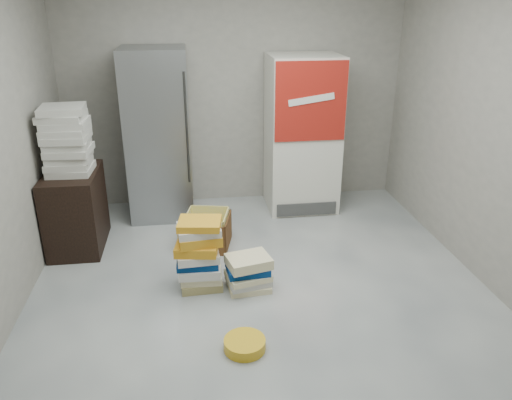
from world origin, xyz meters
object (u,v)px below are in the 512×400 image
object	(u,v)px
steel_fridge	(158,135)
wood_shelf	(76,210)
phonebook_stack_main	(199,254)
cardboard_box	(207,232)
coke_cooler	(302,134)

from	to	relation	value
steel_fridge	wood_shelf	bearing A→B (deg)	-138.69
steel_fridge	wood_shelf	distance (m)	1.23
steel_fridge	wood_shelf	size ratio (longest dim) A/B	2.37
phonebook_stack_main	cardboard_box	world-z (taller)	phonebook_stack_main
coke_cooler	phonebook_stack_main	xyz separation A→B (m)	(-1.28, -1.69, -0.58)
coke_cooler	phonebook_stack_main	distance (m)	2.20
steel_fridge	cardboard_box	distance (m)	1.30
phonebook_stack_main	cardboard_box	bearing A→B (deg)	84.17
wood_shelf	coke_cooler	bearing A→B (deg)	16.28
wood_shelf	phonebook_stack_main	size ratio (longest dim) A/B	1.23
coke_cooler	cardboard_box	xyz separation A→B (m)	(-1.17, -0.91, -0.76)
coke_cooler	phonebook_stack_main	world-z (taller)	coke_cooler
wood_shelf	phonebook_stack_main	world-z (taller)	wood_shelf
steel_fridge	coke_cooler	size ratio (longest dim) A/B	1.06
steel_fridge	cardboard_box	world-z (taller)	steel_fridge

